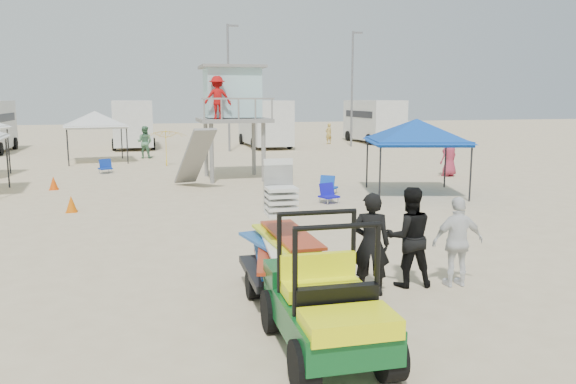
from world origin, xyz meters
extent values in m
plane|color=beige|center=(0.00, 0.00, 0.00)|extent=(140.00, 140.00, 0.00)
cube|color=#0B4C1E|center=(-0.41, -2.35, 0.53)|extent=(1.27, 2.46, 0.43)
cube|color=#FAFE0D|center=(-0.41, -2.35, 0.80)|extent=(1.13, 0.71, 0.23)
cylinder|color=black|center=(-0.95, -3.23, 0.31)|extent=(0.29, 0.63, 0.62)
cube|color=black|center=(-0.41, -0.05, 0.45)|extent=(1.30, 1.86, 0.12)
cylinder|color=black|center=(-0.94, -0.05, 0.24)|extent=(0.21, 0.49, 0.48)
imported|color=black|center=(1.09, -0.35, 0.90)|extent=(0.78, 0.66, 1.81)
imported|color=black|center=(1.94, -0.10, 0.91)|extent=(0.99, 0.83, 1.83)
imported|color=white|center=(2.79, -0.35, 0.83)|extent=(1.00, 0.47, 1.65)
cylinder|color=gray|center=(0.12, 13.38, 1.21)|extent=(0.17, 0.17, 2.42)
cube|color=gray|center=(1.19, 14.44, 2.49)|extent=(2.94, 2.94, 0.15)
cube|color=#A5D1D5|center=(1.19, 14.73, 3.63)|extent=(2.25, 1.96, 2.03)
imported|color=#B20F0F|center=(0.41, 13.48, 3.42)|extent=(1.10, 0.63, 1.70)
cylinder|color=black|center=(5.30, 7.46, 0.97)|extent=(0.06, 0.06, 1.94)
pyramid|color=#1045AD|center=(6.80, 8.96, 2.69)|extent=(3.87, 3.87, 0.80)
cube|color=#1045AD|center=(6.80, 8.96, 1.89)|extent=(3.87, 3.87, 0.18)
cylinder|color=black|center=(-6.34, 21.25, 0.99)|extent=(0.06, 0.06, 1.98)
pyramid|color=silver|center=(-4.89, 22.70, 2.73)|extent=(3.40, 3.40, 0.80)
cube|color=silver|center=(-4.89, 22.70, 1.93)|extent=(3.40, 3.40, 0.18)
imported|color=yellow|center=(-1.35, 19.76, 0.93)|extent=(2.62, 2.64, 1.87)
cone|color=#DC5F06|center=(-4.75, 8.65, 0.25)|extent=(0.34, 0.34, 0.50)
cone|color=#E14907|center=(-5.86, 13.31, 0.25)|extent=(0.34, 0.34, 0.50)
cube|color=navy|center=(-4.23, 17.71, 0.22)|extent=(0.68, 0.66, 0.06)
cube|color=navy|center=(-4.23, 17.95, 0.42)|extent=(0.57, 0.36, 0.44)
cylinder|color=#B2B2B7|center=(-4.45, 17.51, 0.10)|extent=(0.03, 0.03, 0.20)
cube|color=#1210B4|center=(3.23, 8.01, 0.22)|extent=(0.68, 0.66, 0.06)
cube|color=#1210B4|center=(3.23, 8.25, 0.42)|extent=(0.57, 0.35, 0.44)
cylinder|color=#B2B2B7|center=(3.01, 7.81, 0.10)|extent=(0.03, 0.03, 0.20)
cube|color=#1043B6|center=(3.85, 9.79, 0.22)|extent=(0.73, 0.73, 0.06)
cube|color=#1043B6|center=(3.85, 10.03, 0.42)|extent=(0.53, 0.47, 0.44)
cylinder|color=#B2B2B7|center=(3.63, 9.59, 0.10)|extent=(0.03, 0.03, 0.20)
cube|color=silver|center=(-3.00, 31.50, 1.75)|extent=(2.50, 6.50, 3.00)
cube|color=black|center=(-3.00, 31.50, 2.20)|extent=(2.54, 5.20, 0.50)
cylinder|color=black|center=(-4.25, 29.42, 0.40)|extent=(0.25, 0.80, 0.80)
cube|color=silver|center=(6.00, 30.00, 1.75)|extent=(2.50, 7.00, 3.00)
cube|color=black|center=(6.00, 30.00, 2.20)|extent=(2.54, 5.60, 0.50)
cylinder|color=black|center=(4.75, 27.76, 0.40)|extent=(0.25, 0.80, 0.80)
cube|color=silver|center=(15.00, 31.50, 1.75)|extent=(2.50, 6.60, 3.00)
cube|color=black|center=(15.00, 31.50, 2.20)|extent=(2.54, 5.28, 0.50)
cylinder|color=black|center=(13.75, 29.39, 0.40)|extent=(0.25, 0.80, 0.80)
cylinder|color=slate|center=(3.00, 27.00, 4.00)|extent=(0.14, 0.14, 8.00)
cylinder|color=slate|center=(12.00, 28.50, 4.00)|extent=(0.14, 0.14, 8.00)
imported|color=#A22E44|center=(10.47, 12.80, 0.89)|extent=(1.00, 0.82, 1.77)
imported|color=gold|center=(11.16, 30.98, 0.78)|extent=(0.67, 0.56, 1.56)
imported|color=#538A63|center=(-2.35, 24.02, 0.92)|extent=(1.09, 0.99, 1.84)
camera|label=1|loc=(-2.74, -9.08, 3.39)|focal=35.00mm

